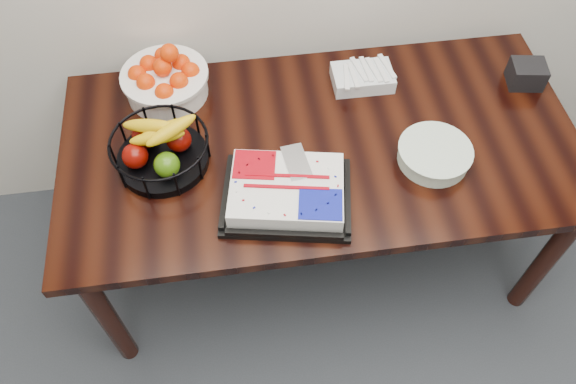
{
  "coord_description": "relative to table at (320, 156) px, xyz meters",
  "views": [
    {
      "loc": [
        -0.29,
        0.76,
        2.24
      ],
      "look_at": [
        -0.15,
        1.75,
        0.83
      ],
      "focal_mm": 35.0,
      "sensor_mm": 36.0,
      "label": 1
    }
  ],
  "objects": [
    {
      "name": "fork_bag",
      "position": [
        0.2,
        0.26,
        0.12
      ],
      "size": [
        0.22,
        0.15,
        0.06
      ],
      "color": "silver",
      "rests_on": "table"
    },
    {
      "name": "cake_tray",
      "position": [
        -0.15,
        -0.22,
        0.12
      ],
      "size": [
        0.46,
        0.39,
        0.08
      ],
      "color": "black",
      "rests_on": "table"
    },
    {
      "name": "fruit_basket",
      "position": [
        -0.54,
        -0.02,
        0.16
      ],
      "size": [
        0.32,
        0.32,
        0.17
      ],
      "color": "black",
      "rests_on": "table"
    },
    {
      "name": "napkin_box",
      "position": [
        0.8,
        0.18,
        0.13
      ],
      "size": [
        0.14,
        0.12,
        0.09
      ],
      "primitive_type": "cube",
      "rotation": [
        0.0,
        0.0,
        -0.16
      ],
      "color": "black",
      "rests_on": "table"
    },
    {
      "name": "tangerine_bowl",
      "position": [
        -0.52,
        0.31,
        0.17
      ],
      "size": [
        0.32,
        0.32,
        0.2
      ],
      "color": "white",
      "rests_on": "table"
    },
    {
      "name": "table",
      "position": [
        0.0,
        0.0,
        0.0
      ],
      "size": [
        1.8,
        0.9,
        0.75
      ],
      "color": "black",
      "rests_on": "ground"
    },
    {
      "name": "plate_stack",
      "position": [
        0.36,
        -0.14,
        0.12
      ],
      "size": [
        0.25,
        0.25,
        0.06
      ],
      "color": "white",
      "rests_on": "table"
    }
  ]
}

